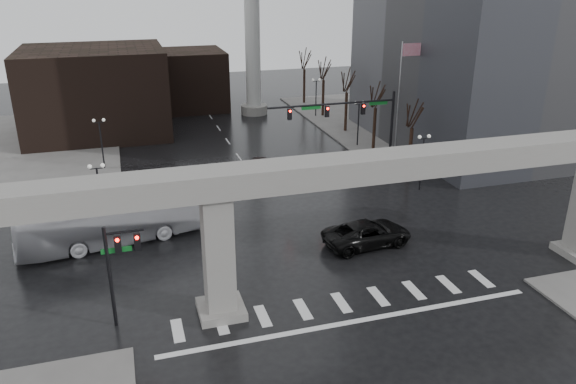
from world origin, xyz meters
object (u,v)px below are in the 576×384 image
at_px(signal_mast_arm, 355,117).
at_px(far_car, 261,168).
at_px(pickup_truck, 367,234).
at_px(city_bus, 110,219).

xyz_separation_m(signal_mast_arm, far_car, (-8.18, 2.71, -5.01)).
height_order(pickup_truck, far_car, pickup_truck).
height_order(signal_mast_arm, far_car, signal_mast_arm).
xyz_separation_m(signal_mast_arm, city_bus, (-21.86, -7.66, -4.02)).
relative_size(city_bus, far_car, 2.70).
distance_m(pickup_truck, far_car, 16.47).
xyz_separation_m(pickup_truck, far_car, (-3.73, 16.04, -0.07)).
relative_size(pickup_truck, far_car, 1.33).
bearing_deg(far_car, city_bus, -132.50).
distance_m(pickup_truck, city_bus, 18.34).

